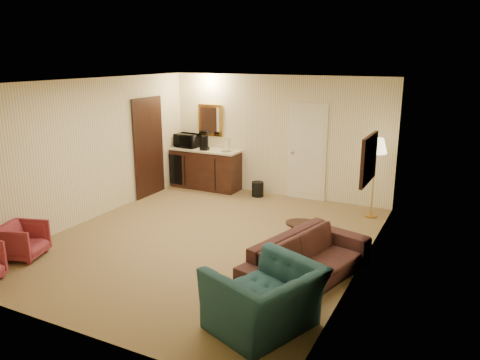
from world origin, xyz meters
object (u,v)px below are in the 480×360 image
at_px(rose_chair_near, 23,239).
at_px(coffee_table, 307,235).
at_px(microwave, 187,139).
at_px(teal_armchair, 265,288).
at_px(wetbar_cabinet, 206,169).
at_px(sofa, 308,252).
at_px(coffee_maker, 204,143).
at_px(waste_bin, 258,189).
at_px(floor_lamp, 374,178).

xyz_separation_m(rose_chair_near, coffee_table, (3.72, 2.30, -0.10)).
height_order(coffee_table, microwave, microwave).
bearing_deg(teal_armchair, wetbar_cabinet, -121.44).
bearing_deg(sofa, coffee_maker, 62.74).
relative_size(rose_chair_near, coffee_maker, 1.87).
distance_m(teal_armchair, rose_chair_near, 4.06).
bearing_deg(microwave, teal_armchair, -44.81).
height_order(sofa, waste_bin, sofa).
xyz_separation_m(wetbar_cabinet, teal_armchair, (3.55, -4.71, 0.04)).
distance_m(wetbar_cabinet, coffee_table, 3.96).
bearing_deg(microwave, wetbar_cabinet, 1.20).
xyz_separation_m(teal_armchair, coffee_table, (-0.33, 2.42, -0.30)).
height_order(wetbar_cabinet, microwave, microwave).
xyz_separation_m(sofa, waste_bin, (-2.25, 3.30, -0.25)).
distance_m(sofa, floor_lamp, 3.08).
height_order(sofa, coffee_maker, coffee_maker).
bearing_deg(wetbar_cabinet, floor_lamp, -4.75).
height_order(wetbar_cabinet, rose_chair_near, wetbar_cabinet).
relative_size(wetbar_cabinet, coffee_table, 2.34).
height_order(wetbar_cabinet, teal_armchair, teal_armchair).
distance_m(coffee_table, coffee_maker, 3.97).
bearing_deg(coffee_table, microwave, 148.08).
bearing_deg(rose_chair_near, wetbar_cabinet, -23.94).
xyz_separation_m(sofa, coffee_maker, (-3.57, 3.28, 0.67)).
relative_size(rose_chair_near, coffee_table, 0.86).
bearing_deg(wetbar_cabinet, coffee_maker, -70.72).
relative_size(teal_armchair, coffee_table, 1.63).
xyz_separation_m(teal_armchair, microwave, (-4.05, 4.74, 0.61)).
height_order(floor_lamp, coffee_maker, floor_lamp).
bearing_deg(coffee_maker, floor_lamp, -9.13).
bearing_deg(coffee_table, waste_bin, 130.15).
height_order(microwave, coffee_maker, microwave).
height_order(sofa, floor_lamp, floor_lamp).
height_order(floor_lamp, waste_bin, floor_lamp).
bearing_deg(coffee_maker, coffee_table, -40.26).
relative_size(teal_armchair, waste_bin, 3.53).
distance_m(rose_chair_near, microwave, 4.69).
distance_m(waste_bin, microwave, 2.08).
xyz_separation_m(wetbar_cabinet, rose_chair_near, (-0.50, -4.59, -0.16)).
bearing_deg(rose_chair_near, coffee_table, -75.97).
xyz_separation_m(teal_armchair, waste_bin, (-2.20, 4.64, -0.34)).
bearing_deg(rose_chair_near, sofa, -91.20).
xyz_separation_m(sofa, floor_lamp, (0.25, 3.05, 0.35)).
height_order(teal_armchair, coffee_maker, coffee_maker).
relative_size(rose_chair_near, microwave, 1.07).
bearing_deg(teal_armchair, rose_chair_near, -70.15).
relative_size(coffee_table, waste_bin, 2.16).
bearing_deg(coffee_maker, rose_chair_near, -102.49).
bearing_deg(coffee_table, wetbar_cabinet, 144.62).
height_order(waste_bin, coffee_maker, coffee_maker).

